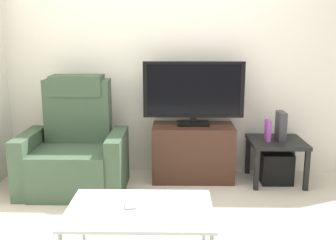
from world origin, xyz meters
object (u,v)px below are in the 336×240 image
tv_stand (193,152)px  television (194,92)px  cell_phone (130,204)px  side_table (276,147)px  coffee_table (140,212)px  recliner_armchair (75,151)px  game_console (281,126)px  subwoofer_box (275,167)px  book_upright (268,131)px

tv_stand → television: bearing=90.0°
cell_phone → television: bearing=64.0°
side_table → coffee_table: bearing=-127.8°
tv_stand → recliner_armchair: (-1.15, -0.26, 0.09)m
television → game_console: 0.93m
cell_phone → recliner_armchair: bearing=106.9°
side_table → coffee_table: 2.02m
subwoofer_box → cell_phone: cell_phone is taller
tv_stand → book_upright: bearing=-6.5°
subwoofer_box → cell_phone: (-1.30, -1.54, 0.28)m
coffee_table → side_table: bearing=52.2°
tv_stand → television: size_ratio=0.81×
cell_phone → side_table: bearing=39.9°
subwoofer_box → game_console: bearing=15.9°
game_console → coffee_table: bearing=-128.4°
tv_stand → book_upright: book_upright is taller
tv_stand → side_table: bearing=-4.4°
side_table → coffee_table: side_table is taller
coffee_table → cell_phone: 0.09m
side_table → cell_phone: 2.02m
book_upright → cell_phone: book_upright is taller
recliner_armchair → book_upright: recliner_armchair is taller
tv_stand → coffee_table: (-0.40, -1.66, 0.11)m
tv_stand → subwoofer_box: size_ratio=2.65×
tv_stand → subwoofer_box: bearing=-4.4°
side_table → cell_phone: cell_phone is taller
side_table → book_upright: book_upright is taller
television → recliner_armchair: 1.30m
recliner_armchair → cell_phone: bearing=-54.1°
subwoofer_box → book_upright: bearing=-168.7°
book_upright → cell_phone: (-1.20, -1.52, -0.11)m
tv_stand → cell_phone: size_ratio=5.47×
television → cell_phone: (-0.47, -1.63, -0.48)m
recliner_armchair → subwoofer_box: bearing=14.7°
subwoofer_box → coffee_table: coffee_table is taller
game_console → cell_phone: bearing=-130.7°
side_table → game_console: bearing=15.9°
recliner_armchair → side_table: (1.99, 0.20, -0.01)m
recliner_armchair → cell_phone: recliner_armchair is taller
tv_stand → subwoofer_box: (0.84, -0.06, -0.13)m
recliner_armchair → coffee_table: 1.58m
side_table → subwoofer_box: 0.21m
tv_stand → book_upright: 0.78m
tv_stand → cell_phone: (-0.47, -1.61, 0.15)m
side_table → book_upright: bearing=-168.7°
cell_phone → game_console: bearing=39.3°
television → side_table: television is taller
television → recliner_armchair: television is taller
subwoofer_box → book_upright: book_upright is taller
subwoofer_box → book_upright: size_ratio=1.49×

